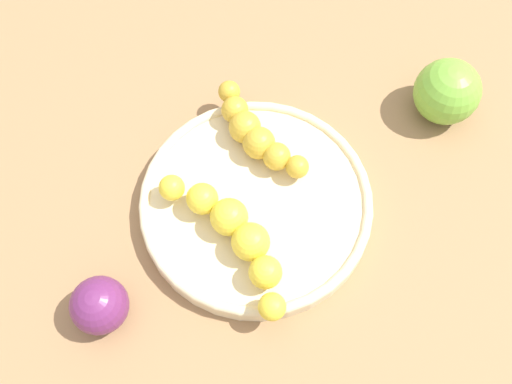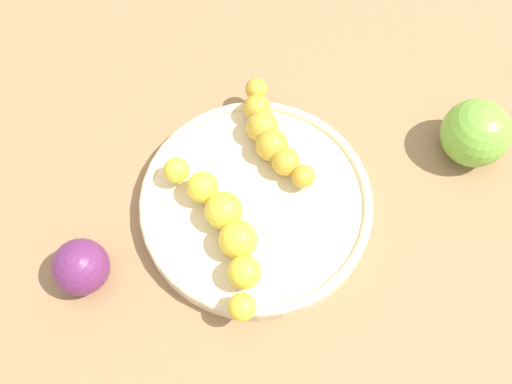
{
  "view_description": "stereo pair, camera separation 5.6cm",
  "coord_description": "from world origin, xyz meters",
  "px_view_note": "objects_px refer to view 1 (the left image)",
  "views": [
    {
      "loc": [
        -0.22,
        -0.08,
        0.54
      ],
      "look_at": [
        0.0,
        0.0,
        0.04
      ],
      "focal_mm": 41.94,
      "sensor_mm": 36.0,
      "label": 1
    },
    {
      "loc": [
        -0.2,
        -0.13,
        0.54
      ],
      "look_at": [
        0.0,
        0.0,
        0.04
      ],
      "focal_mm": 41.94,
      "sensor_mm": 36.0,
      "label": 2
    }
  ],
  "objects_px": {
    "fruit_bowl": "(256,203)",
    "banana_spotted": "(255,133)",
    "plum_purple": "(99,305)",
    "apple_green": "(447,92)",
    "banana_yellow": "(234,234)"
  },
  "relations": [
    {
      "from": "fruit_bowl",
      "to": "banana_yellow",
      "type": "bearing_deg",
      "value": 173.35
    },
    {
      "from": "banana_spotted",
      "to": "plum_purple",
      "type": "relative_size",
      "value": 2.19
    },
    {
      "from": "apple_green",
      "to": "banana_yellow",
      "type": "bearing_deg",
      "value": 145.04
    },
    {
      "from": "fruit_bowl",
      "to": "banana_spotted",
      "type": "relative_size",
      "value": 1.98
    },
    {
      "from": "banana_yellow",
      "to": "apple_green",
      "type": "xyz_separation_m",
      "value": [
        0.22,
        -0.15,
        -0.0
      ]
    },
    {
      "from": "fruit_bowl",
      "to": "banana_yellow",
      "type": "height_order",
      "value": "banana_yellow"
    },
    {
      "from": "fruit_bowl",
      "to": "banana_yellow",
      "type": "xyz_separation_m",
      "value": [
        -0.05,
        0.01,
        0.02
      ]
    },
    {
      "from": "fruit_bowl",
      "to": "banana_yellow",
      "type": "relative_size",
      "value": 1.51
    },
    {
      "from": "fruit_bowl",
      "to": "banana_spotted",
      "type": "bearing_deg",
      "value": 20.12
    },
    {
      "from": "fruit_bowl",
      "to": "banana_spotted",
      "type": "xyz_separation_m",
      "value": [
        0.06,
        0.02,
        0.02
      ]
    },
    {
      "from": "fruit_bowl",
      "to": "apple_green",
      "type": "xyz_separation_m",
      "value": [
        0.17,
        -0.15,
        0.02
      ]
    },
    {
      "from": "fruit_bowl",
      "to": "apple_green",
      "type": "distance_m",
      "value": 0.23
    },
    {
      "from": "banana_spotted",
      "to": "plum_purple",
      "type": "bearing_deg",
      "value": 13.4
    },
    {
      "from": "banana_spotted",
      "to": "fruit_bowl",
      "type": "bearing_deg",
      "value": 53.29
    },
    {
      "from": "banana_yellow",
      "to": "plum_purple",
      "type": "relative_size",
      "value": 2.87
    }
  ]
}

